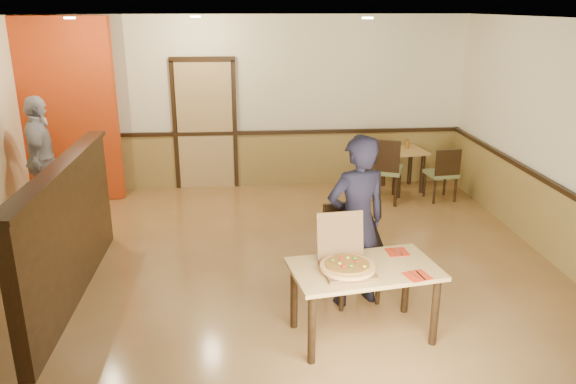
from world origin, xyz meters
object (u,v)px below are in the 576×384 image
diner (357,222)px  condiment (407,144)px  main_table (364,278)px  side_table (403,159)px  pizza_box (346,263)px  passerby (42,159)px  side_chair_right (443,172)px  diner_chair (349,248)px  side_chair_left (384,168)px

diner → condiment: 4.03m
main_table → side_table: (1.58, 4.26, -0.08)m
main_table → pizza_box: pizza_box is taller
passerby → side_chair_right: bearing=-99.2°
diner_chair → side_table: bearing=51.5°
side_chair_right → pizza_box: 4.30m
side_chair_right → pizza_box: (-2.21, -3.68, 0.29)m
diner → condiment: size_ratio=12.56×
main_table → passerby: passerby is taller
diner_chair → pizza_box: bearing=-117.7°
side_chair_right → passerby: 5.93m
condiment → pizza_box: bearing=-112.6°
main_table → side_chair_right: 4.18m
diner_chair → diner: 0.38m
main_table → diner: diner is taller
main_table → diner: bearing=76.1°
diner_chair → diner: (0.03, -0.15, 0.34)m
side_chair_right → condiment: bearing=-67.1°
diner_chair → side_chair_left: (1.08, 2.87, 0.02)m
diner_chair → side_chair_right: size_ratio=1.16×
side_chair_right → pizza_box: bearing=51.5°
passerby → pizza_box: size_ratio=3.21×
side_chair_left → passerby: (-4.97, -0.30, 0.32)m
diner_chair → passerby: size_ratio=0.56×
main_table → pizza_box: 0.24m
pizza_box → condiment: bearing=61.5°
main_table → side_chair_left: 3.81m
passerby → condiment: (5.51, 0.98, -0.13)m
side_chair_left → condiment: side_chair_left is taller
side_chair_left → side_chair_right: (0.94, 0.01, -0.09)m
diner → pizza_box: 0.70m
side_table → diner: diner is taller
side_chair_right → side_chair_left: bearing=-7.1°
diner_chair → passerby: (-3.88, 2.57, 0.34)m
side_chair_left → diner: (-1.05, -3.02, 0.33)m
diner_chair → condiment: bearing=51.0°
diner → passerby: size_ratio=1.00×
passerby → side_chair_left: bearing=-98.7°
main_table → passerby: size_ratio=0.80×
diner → condiment: diner is taller
side_table → diner: size_ratio=0.40×
main_table → diner_chair: 0.78m
side_chair_right → diner_chair: bearing=47.4°
side_chair_left → main_table: bearing=95.6°
main_table → pizza_box: (-0.17, -0.03, 0.17)m
diner_chair → side_chair_right: diner_chair is taller
main_table → diner_chair: (0.02, 0.77, -0.05)m
side_chair_right → side_table: size_ratio=1.19×
main_table → side_table: 4.55m
side_chair_left → passerby: 4.98m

